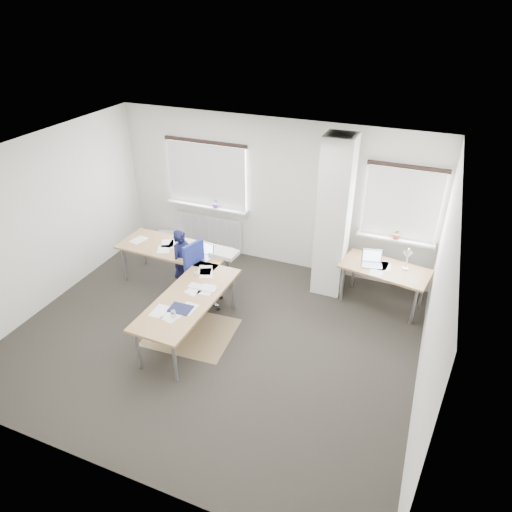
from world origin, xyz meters
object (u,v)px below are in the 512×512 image
at_px(desk_main, 184,272).
at_px(person, 183,262).
at_px(task_chair, 204,288).
at_px(desk_side, 385,270).

height_order(desk_main, person, person).
bearing_deg(desk_main, task_chair, 42.76).
xyz_separation_m(desk_side, task_chair, (-2.78, -1.09, -0.38)).
bearing_deg(task_chair, desk_main, -120.82).
bearing_deg(person, desk_side, -57.33).
height_order(desk_side, person, desk_side).
height_order(desk_side, task_chair, desk_side).
bearing_deg(person, desk_main, -130.76).
bearing_deg(person, task_chair, -94.70).
distance_m(desk_side, person, 3.39).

